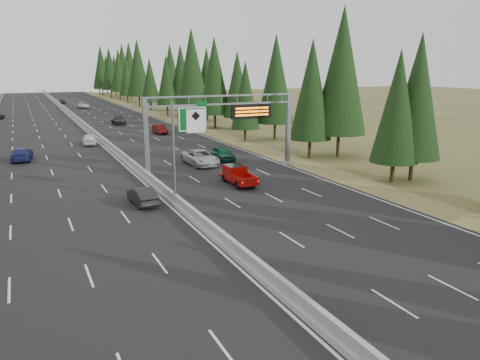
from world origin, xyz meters
name	(u,v)px	position (x,y,z in m)	size (l,w,h in m)	color
road	(84,127)	(0.00, 80.00, 0.04)	(32.00, 260.00, 0.08)	black
shoulder_right	(178,122)	(17.80, 80.00, 0.03)	(3.60, 260.00, 0.06)	olive
median_barrier	(84,125)	(0.00, 80.00, 0.41)	(0.70, 260.00, 0.85)	gray
sign_gantry	(228,121)	(8.92, 34.88, 5.27)	(16.75, 0.98, 7.80)	slate
hov_sign_pole	(181,146)	(0.58, 24.97, 4.72)	(2.80, 0.50, 8.00)	slate
tree_row_right	(204,74)	(22.25, 76.36, 9.38)	(12.09, 244.40, 18.94)	black
silver_minivan	(200,157)	(7.19, 38.62, 0.90)	(2.73, 5.93, 1.65)	#B3B2B7
red_pickup	(236,174)	(7.25, 29.24, 0.99)	(1.81, 5.07, 1.65)	black
car_ahead_green	(223,154)	(10.47, 40.00, 0.86)	(1.85, 4.59, 1.56)	#135535
car_ahead_dkred	(160,129)	(9.97, 64.86, 0.80)	(1.52, 4.35, 1.43)	#500D0B
car_ahead_dkgrey	(119,120)	(6.45, 80.73, 0.85)	(2.16, 5.31, 1.54)	black
car_ahead_white	(83,105)	(4.99, 120.29, 0.90)	(2.72, 5.90, 1.64)	silver
car_ahead_far	(63,101)	(1.50, 139.44, 0.81)	(1.72, 4.27, 1.46)	black
car_onc_near	(142,196)	(-2.30, 26.20, 0.77)	(1.46, 4.20, 1.38)	#232325
car_onc_blue	(22,154)	(-10.64, 49.78, 0.83)	(2.11, 5.18, 1.50)	navy
car_onc_white	(89,139)	(-2.01, 58.18, 0.84)	(1.80, 4.46, 1.52)	white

